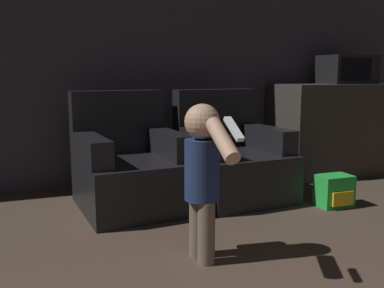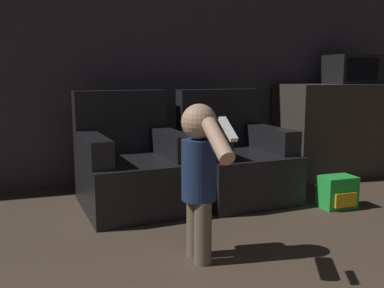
{
  "view_description": "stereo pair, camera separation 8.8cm",
  "coord_description": "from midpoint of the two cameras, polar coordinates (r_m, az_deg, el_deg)",
  "views": [
    {
      "loc": [
        -0.66,
        0.39,
        1.04
      ],
      "look_at": [
        0.35,
        3.09,
        0.58
      ],
      "focal_mm": 40.0,
      "sensor_mm": 36.0,
      "label": 1
    },
    {
      "loc": [
        -0.58,
        0.36,
        1.04
      ],
      "look_at": [
        0.35,
        3.09,
        0.58
      ],
      "focal_mm": 40.0,
      "sensor_mm": 36.0,
      "label": 2
    }
  ],
  "objects": [
    {
      "name": "toy_backpack",
      "position": [
        3.62,
        19.5,
        -6.07
      ],
      "size": [
        0.27,
        0.21,
        0.25
      ],
      "color": "green",
      "rests_on": "ground_plane"
    },
    {
      "name": "microwave",
      "position": [
        4.85,
        21.25,
        9.24
      ],
      "size": [
        0.54,
        0.38,
        0.3
      ],
      "color": "black",
      "rests_on": "kitchen_counter"
    },
    {
      "name": "armchair_right",
      "position": [
        3.73,
        6.24,
        -2.2
      ],
      "size": [
        0.84,
        0.94,
        0.92
      ],
      "rotation": [
        0.0,
        0.0,
        0.07
      ],
      "color": "black",
      "rests_on": "ground_plane"
    },
    {
      "name": "armchair_left",
      "position": [
        3.46,
        -7.36,
        -3.14
      ],
      "size": [
        0.85,
        0.95,
        0.92
      ],
      "rotation": [
        0.0,
        0.0,
        0.09
      ],
      "color": "black",
      "rests_on": "ground_plane"
    },
    {
      "name": "wall_back",
      "position": [
        4.18,
        -10.43,
        12.53
      ],
      "size": [
        8.4,
        0.05,
        2.6
      ],
      "color": "#3D3842",
      "rests_on": "ground_plane"
    },
    {
      "name": "kitchen_counter",
      "position": [
        4.83,
        20.1,
        1.87
      ],
      "size": [
        1.4,
        0.64,
        0.95
      ],
      "color": "#38332D",
      "rests_on": "ground_plane"
    },
    {
      "name": "person_toddler",
      "position": [
        2.36,
        2.08,
        -3.49
      ],
      "size": [
        0.2,
        0.61,
        0.89
      ],
      "rotation": [
        0.0,
        0.0,
        1.65
      ],
      "color": "brown",
      "rests_on": "ground_plane"
    }
  ]
}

